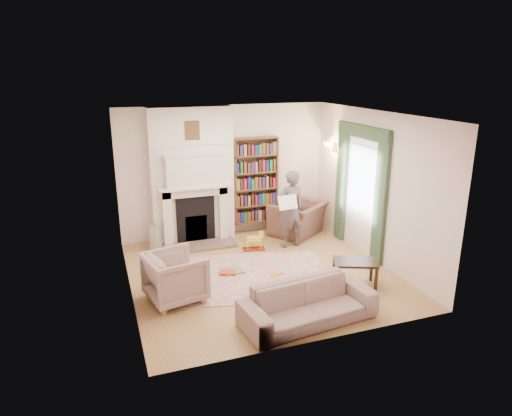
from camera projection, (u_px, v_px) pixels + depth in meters
name	position (u px, v px, depth m)	size (l,w,h in m)	color
floor	(261.00, 273.00, 8.17)	(4.50, 4.50, 0.00)	olive
ceiling	(261.00, 115.00, 7.35)	(4.50, 4.50, 0.00)	white
wall_back	(225.00, 171.00, 9.79)	(4.50, 4.50, 0.00)	silver
wall_front	(323.00, 244.00, 5.74)	(4.50, 4.50, 0.00)	silver
wall_left	(124.00, 211.00, 7.04)	(4.50, 4.50, 0.00)	silver
wall_right	(374.00, 187.00, 8.49)	(4.50, 4.50, 0.00)	silver
fireplace	(192.00, 176.00, 9.37)	(1.70, 0.58, 2.80)	silver
bookcase	(255.00, 180.00, 9.95)	(1.00, 0.24, 1.85)	brown
window	(362.00, 180.00, 8.83)	(0.02, 0.90, 1.30)	silver
curtain_left	(380.00, 202.00, 8.26)	(0.07, 0.32, 2.40)	#294029
curtain_right	(341.00, 184.00, 9.52)	(0.07, 0.32, 2.40)	#294029
pelmet	(363.00, 132.00, 8.54)	(0.09, 1.70, 0.24)	#294029
wall_sconce	(327.00, 148.00, 9.62)	(0.20, 0.24, 0.24)	gold
rug	(255.00, 276.00, 8.05)	(2.63, 2.02, 0.01)	beige
armchair_reading	(298.00, 219.00, 10.00)	(1.10, 0.96, 0.72)	#502E2A
armchair_left	(175.00, 277.00, 7.13)	(0.83, 0.86, 0.78)	#BFB39E
sofa	(308.00, 303.00, 6.54)	(1.97, 0.77, 0.57)	gray
man_reading	(290.00, 209.00, 9.19)	(0.58, 0.38, 1.60)	#564745
newspaper	(288.00, 202.00, 8.89)	(0.41, 0.02, 0.29)	white
coffee_table	(354.00, 273.00, 7.64)	(0.70, 0.45, 0.45)	black
paraffin_heater	(155.00, 238.00, 9.09)	(0.24, 0.24, 0.55)	#B6B9BE
rocking_horse	(254.00, 241.00, 9.16)	(0.44, 0.18, 0.39)	yellow
board_game	(233.00, 270.00, 8.21)	(0.35, 0.35, 0.03)	gold
game_box_lid	(228.00, 273.00, 8.10)	(0.28, 0.19, 0.05)	red
comic_annuals	(277.00, 277.00, 7.96)	(0.35, 0.63, 0.02)	red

